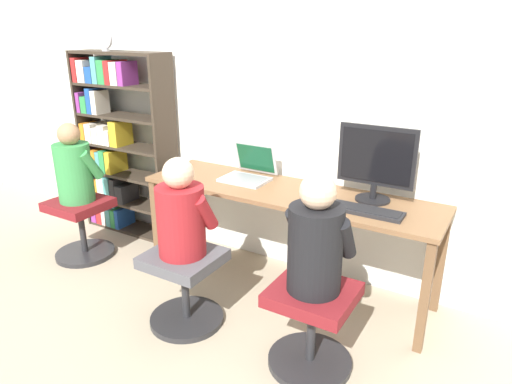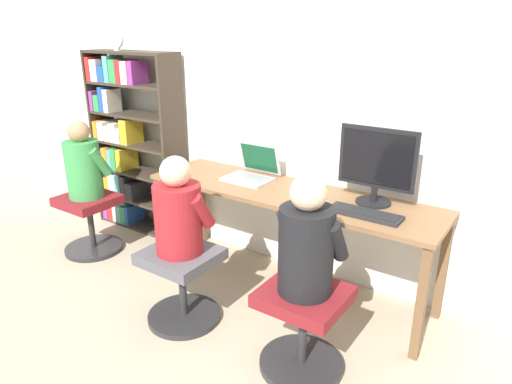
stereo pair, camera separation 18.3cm
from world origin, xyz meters
name	(u,v)px [view 1 (the left image)]	position (x,y,z in m)	size (l,w,h in m)	color
ground_plane	(266,304)	(0.00, 0.00, 0.00)	(14.00, 14.00, 0.00)	tan
wall_back	(312,98)	(0.00, 0.62, 1.30)	(10.00, 0.05, 2.60)	silver
desk	(287,201)	(0.00, 0.28, 0.65)	(2.05, 0.55, 0.73)	brown
desktop_monitor	(376,163)	(0.55, 0.39, 0.97)	(0.48, 0.22, 0.48)	black
laptop	(248,172)	(-0.35, 0.35, 0.78)	(0.33, 0.31, 0.25)	#B7B7BC
keyboard	(367,211)	(0.58, 0.17, 0.74)	(0.43, 0.14, 0.03)	#232326
computer_mouse_by_keyboard	(322,201)	(0.30, 0.17, 0.75)	(0.06, 0.11, 0.04)	silver
office_chair_left	(312,322)	(0.50, -0.38, 0.28)	(0.46, 0.46, 0.48)	#262628
office_chair_right	(185,283)	(-0.34, -0.42, 0.28)	(0.46, 0.46, 0.48)	#262628
person_at_monitor	(316,241)	(0.50, -0.38, 0.75)	(0.34, 0.30, 0.63)	black
person_at_laptop	(181,214)	(-0.34, -0.42, 0.74)	(0.35, 0.30, 0.60)	maroon
bookshelf	(115,145)	(-1.76, 0.41, 0.79)	(0.93, 0.26, 1.58)	#382D23
desk_clock	(104,39)	(-1.69, 0.35, 1.67)	(0.16, 0.03, 0.18)	#B2B2B7
office_chair_side	(81,224)	(-1.62, -0.15, 0.28)	(0.46, 0.46, 0.48)	#262628
person_near_shelf	(74,168)	(-1.62, -0.14, 0.75)	(0.33, 0.30, 0.61)	#388C47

